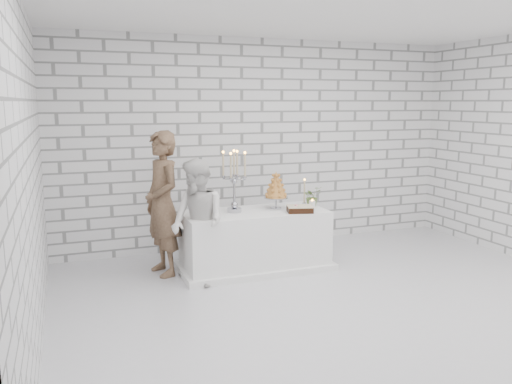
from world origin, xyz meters
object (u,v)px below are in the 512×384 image
Objects in this scene: cake_table at (255,240)px; candelabra at (234,181)px; croquembouche at (276,190)px; groom at (162,204)px; bride at (198,223)px.

candelabra reaches higher than cake_table.
croquembouche reaches higher than cake_table.
groom is at bearing 173.84° from croquembouche.
bride is 1.20m from croquembouche.
groom is at bearing 169.23° from cake_table.
groom is 2.26× the size of candelabra.
cake_table is 0.81m from candelabra.
groom reaches higher than bride.
croquembouche is at bearing 87.51° from bride.
cake_table is at bearing 90.02° from bride.
cake_table is at bearing -9.69° from candelabra.
groom is 1.20× the size of bride.
candelabra is (0.86, -0.17, 0.26)m from groom.
groom is 0.92m from candelabra.
bride is 3.04× the size of croquembouche.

